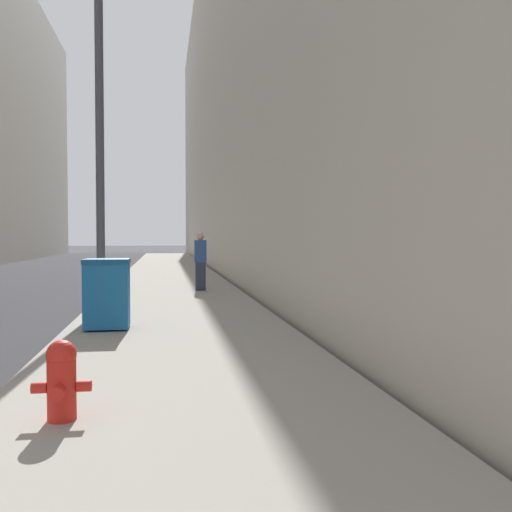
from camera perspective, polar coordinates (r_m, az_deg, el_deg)
The scene contains 6 objects.
sidewalk_right at distance 21.21m, azimuth -8.48°, elevation -2.31°, with size 3.69×60.00×0.16m.
building_right_stone at distance 31.24m, azimuth 6.61°, elevation 16.25°, with size 12.00×60.00×18.73m.
fire_hydrant at distance 4.99m, azimuth -18.88°, elevation -11.50°, with size 0.47×0.36×0.66m.
trash_bin at distance 9.50m, azimuth -14.68°, elevation -3.61°, with size 0.72×0.64×1.14m.
lamppost at distance 11.95m, azimuth -15.40°, elevation 15.65°, with size 0.51×0.51×6.82m.
pedestrian_on_sidewalk at distance 15.83m, azimuth -5.58°, elevation -0.53°, with size 0.32×0.21×1.61m.
Camera 1 is at (5.26, -3.15, 1.66)m, focal length 40.00 mm.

